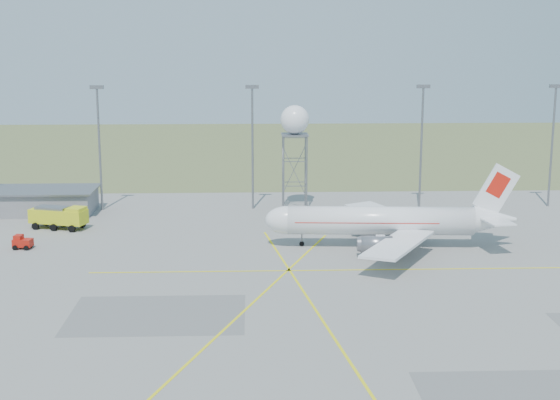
{
  "coord_description": "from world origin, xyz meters",
  "views": [
    {
      "loc": [
        -10.23,
        -61.31,
        27.66
      ],
      "look_at": [
        -6.44,
        40.0,
        6.78
      ],
      "focal_mm": 50.0,
      "sensor_mm": 36.0,
      "label": 1
    }
  ],
  "objects_px": {
    "radar_tower": "(295,151)",
    "baggage_tug": "(22,244)",
    "airliner_main": "(384,221)",
    "fire_truck": "(60,218)"
  },
  "relations": [
    {
      "from": "baggage_tug",
      "to": "fire_truck",
      "type": "bearing_deg",
      "value": 85.06
    },
    {
      "from": "radar_tower",
      "to": "baggage_tug",
      "type": "bearing_deg",
      "value": -147.09
    },
    {
      "from": "airliner_main",
      "to": "radar_tower",
      "type": "bearing_deg",
      "value": -63.44
    },
    {
      "from": "radar_tower",
      "to": "airliner_main",
      "type": "bearing_deg",
      "value": -67.15
    },
    {
      "from": "radar_tower",
      "to": "baggage_tug",
      "type": "xyz_separation_m",
      "value": [
        -38.15,
        -24.69,
        -8.93
      ]
    },
    {
      "from": "airliner_main",
      "to": "fire_truck",
      "type": "bearing_deg",
      "value": -10.9
    },
    {
      "from": "airliner_main",
      "to": "fire_truck",
      "type": "relative_size",
      "value": 3.79
    },
    {
      "from": "fire_truck",
      "to": "radar_tower",
      "type": "bearing_deg",
      "value": 38.07
    },
    {
      "from": "radar_tower",
      "to": "fire_truck",
      "type": "height_order",
      "value": "radar_tower"
    },
    {
      "from": "airliner_main",
      "to": "fire_truck",
      "type": "height_order",
      "value": "airliner_main"
    }
  ]
}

